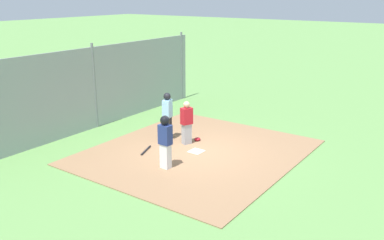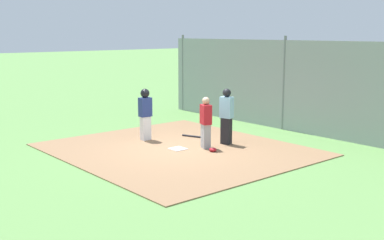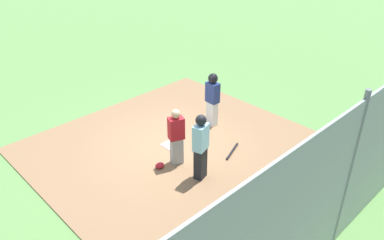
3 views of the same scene
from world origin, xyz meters
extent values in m
plane|color=#5B8947|center=(0.00, 0.00, 0.00)|extent=(140.00, 140.00, 0.00)
cube|color=#896647|center=(0.00, 0.00, 0.01)|extent=(7.20, 6.40, 0.03)
cube|color=white|center=(0.00, 0.00, 0.04)|extent=(0.44, 0.44, 0.02)
cube|color=#9E9EA3|center=(-0.44, -0.72, 0.40)|extent=(0.36, 0.31, 0.74)
cube|color=#B21923|center=(-0.44, -0.72, 1.06)|extent=(0.45, 0.38, 0.58)
sphere|color=tan|center=(-0.44, -0.72, 1.47)|extent=(0.23, 0.23, 0.23)
cube|color=black|center=(-0.44, -1.58, 0.44)|extent=(0.35, 0.29, 0.83)
cube|color=#8CC1E0|center=(-0.44, -1.58, 1.18)|extent=(0.44, 0.35, 0.65)
sphere|color=black|center=(-0.44, -1.58, 1.64)|extent=(0.26, 0.26, 0.26)
cube|color=silver|center=(1.66, 0.01, 0.42)|extent=(0.23, 0.31, 0.77)
cube|color=navy|center=(1.66, 0.01, 1.11)|extent=(0.28, 0.39, 0.61)
sphere|color=tan|center=(1.66, 0.01, 1.53)|extent=(0.24, 0.24, 0.24)
sphere|color=black|center=(1.66, 0.01, 1.55)|extent=(0.29, 0.29, 0.29)
cylinder|color=black|center=(0.96, -1.42, 0.06)|extent=(0.80, 0.35, 0.06)
ellipsoid|color=#B21923|center=(-0.91, -0.59, 0.09)|extent=(0.24, 0.20, 0.12)
cube|color=#93999E|center=(0.00, -4.87, 1.60)|extent=(12.00, 0.05, 3.20)
cylinder|color=slate|center=(0.00, -4.87, 1.68)|extent=(0.10, 0.10, 3.35)
cylinder|color=slate|center=(5.70, -4.87, 1.68)|extent=(0.10, 0.10, 3.35)
cube|color=#38383D|center=(0.00, -10.28, 0.02)|extent=(18.00, 5.20, 0.04)
cube|color=#235B38|center=(2.81, -10.98, 0.44)|extent=(4.42, 2.34, 0.64)
cube|color=#1E4E2F|center=(2.66, -11.00, 1.04)|extent=(2.53, 1.91, 0.56)
cylinder|color=black|center=(4.03, -9.92, 0.34)|extent=(0.62, 0.27, 0.60)
cylinder|color=black|center=(4.30, -11.60, 0.34)|extent=(0.62, 0.27, 0.60)
cylinder|color=black|center=(1.33, -10.36, 0.34)|extent=(0.62, 0.27, 0.60)
cylinder|color=black|center=(1.60, -12.03, 0.34)|extent=(0.62, 0.27, 0.60)
cube|color=silver|center=(6.56, -10.20, 0.44)|extent=(4.33, 2.04, 0.64)
cube|color=silver|center=(6.41, -10.21, 1.04)|extent=(2.43, 1.75, 0.56)
cylinder|color=black|center=(7.85, -9.24, 0.34)|extent=(0.61, 0.23, 0.60)
cylinder|color=black|center=(7.99, -10.93, 0.34)|extent=(0.61, 0.23, 0.60)
cylinder|color=black|center=(5.13, -9.46, 0.34)|extent=(0.61, 0.23, 0.60)
cylinder|color=black|center=(5.27, -11.16, 0.34)|extent=(0.61, 0.23, 0.60)
camera|label=1|loc=(10.77, 7.45, 5.17)|focal=38.78mm
camera|label=2|loc=(-10.97, 8.76, 3.49)|focal=45.14mm
camera|label=3|loc=(-5.86, -6.88, 5.90)|focal=35.88mm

